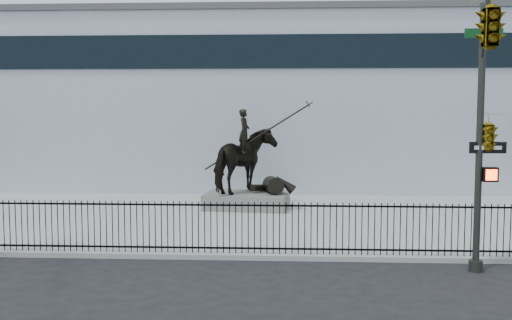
{
  "coord_description": "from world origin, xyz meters",
  "views": [
    {
      "loc": [
        2.01,
        -15.66,
        4.32
      ],
      "look_at": [
        0.85,
        6.0,
        2.44
      ],
      "focal_mm": 42.0,
      "sensor_mm": 36.0,
      "label": 1
    }
  ],
  "objects": [
    {
      "name": "equestrian_statue",
      "position": [
        0.37,
        9.12,
        2.12
      ],
      "size": [
        4.33,
        2.91,
        3.68
      ],
      "rotation": [
        0.0,
        0.0,
        -0.1
      ],
      "color": "black",
      "rests_on": "statue_plinth"
    },
    {
      "name": "ground",
      "position": [
        0.0,
        0.0,
        0.0
      ],
      "size": [
        120.0,
        120.0,
        0.0
      ],
      "primitive_type": "plane",
      "color": "black",
      "rests_on": "ground"
    },
    {
      "name": "statue_plinth",
      "position": [
        0.3,
        9.13,
        0.47
      ],
      "size": [
        3.62,
        2.67,
        0.64
      ],
      "primitive_type": "cube",
      "rotation": [
        0.0,
        0.0,
        -0.1
      ],
      "color": "#63615A",
      "rests_on": "plaza"
    },
    {
      "name": "plaza",
      "position": [
        0.0,
        7.0,
        0.07
      ],
      "size": [
        30.0,
        12.0,
        0.15
      ],
      "primitive_type": "cube",
      "color": "#969693",
      "rests_on": "ground"
    },
    {
      "name": "traffic_signal_right",
      "position": [
        6.47,
        -2.0,
        4.85
      ],
      "size": [
        2.17,
        6.86,
        7.0
      ],
      "color": "#272A24",
      "rests_on": "ground"
    },
    {
      "name": "building",
      "position": [
        0.0,
        20.0,
        4.5
      ],
      "size": [
        44.0,
        14.0,
        9.0
      ],
      "primitive_type": "cube",
      "color": "silver",
      "rests_on": "ground"
    },
    {
      "name": "picket_fence",
      "position": [
        0.0,
        1.25,
        0.9
      ],
      "size": [
        22.1,
        0.1,
        1.5
      ],
      "color": "black",
      "rests_on": "plaza"
    }
  ]
}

